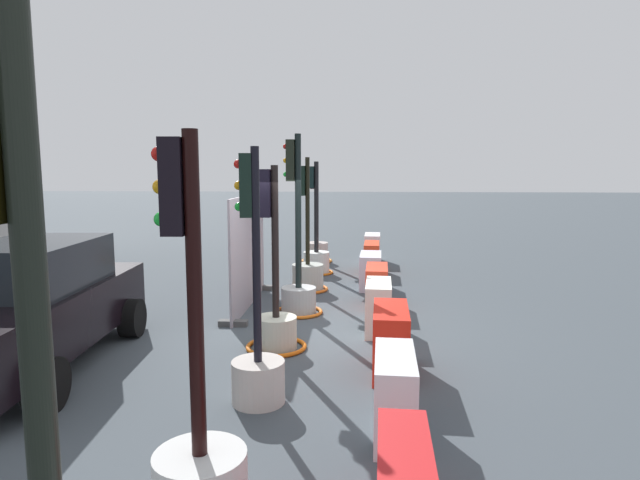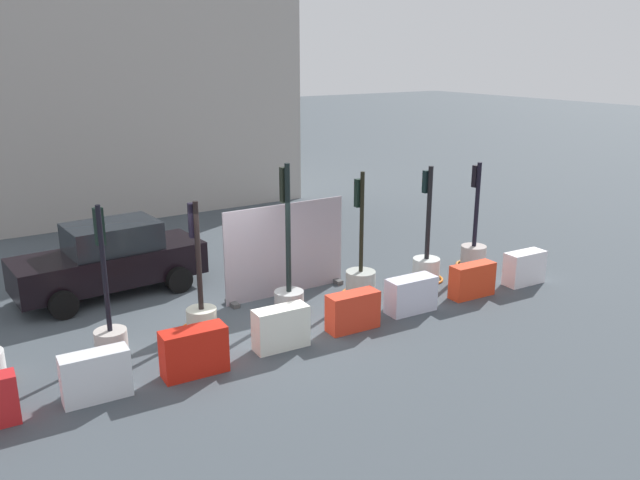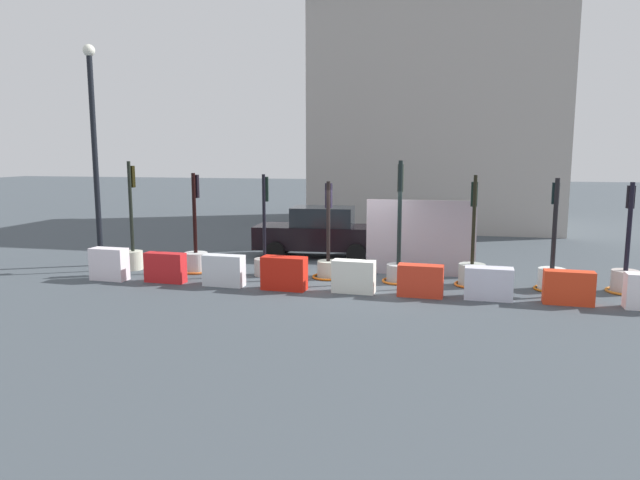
# 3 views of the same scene
# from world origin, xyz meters

# --- Properties ---
(ground_plane) EXTENTS (120.00, 120.00, 0.00)m
(ground_plane) POSITION_xyz_m (0.00, 0.00, 0.00)
(ground_plane) COLOR #414950
(traffic_light_0) EXTENTS (0.58, 0.58, 3.28)m
(traffic_light_0) POSITION_xyz_m (-6.98, 0.27, 0.68)
(traffic_light_0) COLOR beige
(traffic_light_0) RESTS_ON ground_plane
(traffic_light_1) EXTENTS (0.94, 0.94, 2.95)m
(traffic_light_1) POSITION_xyz_m (-4.97, 0.36, 0.48)
(traffic_light_1) COLOR silver
(traffic_light_1) RESTS_ON ground_plane
(traffic_light_2) EXTENTS (0.61, 0.61, 2.93)m
(traffic_light_2) POSITION_xyz_m (-2.80, 0.33, 0.56)
(traffic_light_2) COLOR #BCB2AB
(traffic_light_2) RESTS_ON ground_plane
(traffic_light_3) EXTENTS (0.92, 0.92, 2.75)m
(traffic_light_3) POSITION_xyz_m (-0.94, 0.41, 0.49)
(traffic_light_3) COLOR beige
(traffic_light_3) RESTS_ON ground_plane
(traffic_light_4) EXTENTS (0.90, 0.90, 3.33)m
(traffic_light_4) POSITION_xyz_m (1.07, 0.28, 0.56)
(traffic_light_4) COLOR #ACAEAD
(traffic_light_4) RESTS_ON ground_plane
(traffic_light_5) EXTENTS (0.91, 0.91, 2.96)m
(traffic_light_5) POSITION_xyz_m (3.02, 0.29, 0.45)
(traffic_light_5) COLOR #ABB1A8
(traffic_light_5) RESTS_ON ground_plane
(traffic_light_6) EXTENTS (0.88, 0.88, 2.90)m
(traffic_light_6) POSITION_xyz_m (5.03, 0.25, 0.49)
(traffic_light_6) COLOR silver
(traffic_light_6) RESTS_ON ground_plane
(traffic_light_7) EXTENTS (0.91, 0.91, 2.81)m
(traffic_light_7) POSITION_xyz_m (6.81, 0.37, 0.46)
(traffic_light_7) COLOR #BAACA6
(traffic_light_7) RESTS_ON ground_plane
(construction_barrier_0) EXTENTS (1.05, 0.48, 0.90)m
(construction_barrier_0) POSITION_xyz_m (-6.86, -1.20, 0.45)
(construction_barrier_0) COLOR white
(construction_barrier_0) RESTS_ON ground_plane
(construction_barrier_1) EXTENTS (1.15, 0.42, 0.82)m
(construction_barrier_1) POSITION_xyz_m (-5.19, -1.13, 0.41)
(construction_barrier_1) COLOR red
(construction_barrier_1) RESTS_ON ground_plane
(construction_barrier_2) EXTENTS (1.12, 0.45, 0.84)m
(construction_barrier_2) POSITION_xyz_m (-3.45, -1.19, 0.42)
(construction_barrier_2) COLOR silver
(construction_barrier_2) RESTS_ON ground_plane
(construction_barrier_3) EXTENTS (1.18, 0.51, 0.87)m
(construction_barrier_3) POSITION_xyz_m (-1.76, -1.26, 0.43)
(construction_barrier_3) COLOR red
(construction_barrier_3) RESTS_ON ground_plane
(construction_barrier_4) EXTENTS (1.10, 0.47, 0.83)m
(construction_barrier_4) POSITION_xyz_m (0.06, -1.17, 0.42)
(construction_barrier_4) COLOR white
(construction_barrier_4) RESTS_ON ground_plane
(construction_barrier_5) EXTENTS (1.13, 0.47, 0.80)m
(construction_barrier_5) POSITION_xyz_m (1.74, -1.21, 0.40)
(construction_barrier_5) COLOR red
(construction_barrier_5) RESTS_ON ground_plane
(construction_barrier_6) EXTENTS (1.16, 0.53, 0.79)m
(construction_barrier_6) POSITION_xyz_m (3.37, -1.13, 0.40)
(construction_barrier_6) COLOR silver
(construction_barrier_6) RESTS_ON ground_plane
(construction_barrier_7) EXTENTS (1.14, 0.44, 0.80)m
(construction_barrier_7) POSITION_xyz_m (5.17, -1.20, 0.40)
(construction_barrier_7) COLOR red
(construction_barrier_7) RESTS_ON ground_plane
(car_black_sedan) EXTENTS (4.42, 2.21, 1.72)m
(car_black_sedan) POSITION_xyz_m (-1.88, 3.57, 0.84)
(car_black_sedan) COLOR black
(car_black_sedan) RESTS_ON ground_plane
(building_main_facade) EXTENTS (11.60, 8.53, 11.06)m
(building_main_facade) POSITION_xyz_m (1.62, 14.07, 5.55)
(building_main_facade) COLOR #A7A19B
(building_main_facade) RESTS_ON ground_plane
(street_lamp_post) EXTENTS (0.36, 0.36, 6.75)m
(street_lamp_post) POSITION_xyz_m (-8.34, 0.63, 3.90)
(street_lamp_post) COLOR black
(street_lamp_post) RESTS_ON ground_plane
(site_fence_panel) EXTENTS (3.13, 0.50, 2.19)m
(site_fence_panel) POSITION_xyz_m (1.59, 1.32, 1.04)
(site_fence_panel) COLOR #A095A1
(site_fence_panel) RESTS_ON ground_plane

